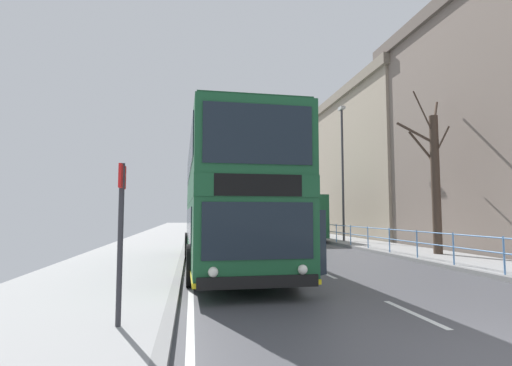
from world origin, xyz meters
The scene contains 8 objects.
double_decker_bus_main centered at (-2.76, 8.72, 2.25)m, with size 3.46×10.32×4.29m.
background_bus_far_lane centered at (2.85, 22.91, 1.62)m, with size 2.78×9.43×2.96m.
pedestrian_railing_far_kerb centered at (4.45, 13.74, 0.84)m, with size 0.05×24.88×1.03m.
bus_stop_sign_near centered at (-5.00, 2.14, 1.64)m, with size 0.08×0.44×2.41m.
street_lamp_far_side centered at (5.35, 18.96, 4.97)m, with size 0.28×0.60×8.43m.
bare_tree_far_00 centered at (6.12, 10.82, 3.30)m, with size 2.50×2.18×6.87m.
background_building_01 centered at (17.77, 40.83, 5.12)m, with size 12.59×12.85×10.19m.
background_building_02 centered at (13.89, 24.70, 5.80)m, with size 13.14×15.18×11.55m.
Camera 1 is at (-3.95, -3.94, 1.78)m, focal length 27.17 mm.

